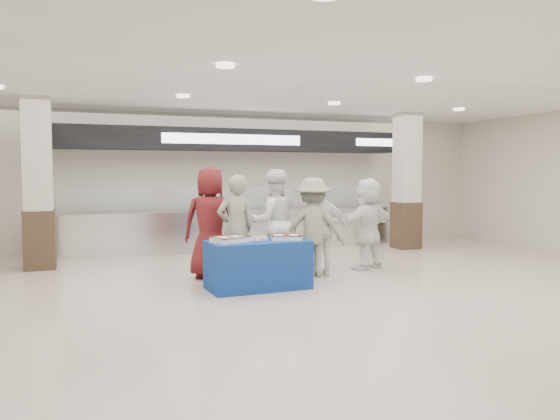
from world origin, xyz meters
name	(u,v)px	position (x,y,z in m)	size (l,w,h in m)	color
ground	(330,301)	(0.00, 0.00, 0.00)	(14.00, 14.00, 0.00)	beige
serving_line	(230,200)	(0.00, 5.40, 1.16)	(8.70, 0.85, 2.80)	silver
column_left	(38,187)	(-4.00, 4.20, 1.53)	(0.55, 0.55, 3.20)	#362618
column_right	(407,184)	(4.00, 4.20, 1.53)	(0.55, 0.55, 3.20)	#362618
display_table	(258,265)	(-0.70, 1.13, 0.38)	(1.55, 0.78, 0.75)	navy
sheet_cake_left	(230,239)	(-1.15, 1.12, 0.80)	(0.61, 0.54, 0.10)	white
sheet_cake_right	(286,237)	(-0.24, 1.12, 0.80)	(0.53, 0.46, 0.10)	white
cupcake_tray	(256,239)	(-0.71, 1.18, 0.78)	(0.36, 0.28, 0.06)	#B6B6BB
civilian_maroon	(211,222)	(-1.19, 2.23, 0.96)	(0.94, 0.61, 1.91)	maroon
soldier_a	(236,228)	(-0.88, 1.77, 0.89)	(0.65, 0.42, 1.77)	gray
chef_tall	(274,222)	(-0.08, 2.12, 0.93)	(0.91, 0.71, 1.86)	white
chef_short	(321,229)	(0.67, 1.77, 0.82)	(0.96, 0.40, 1.64)	white
soldier_b	(313,227)	(0.51, 1.77, 0.86)	(1.11, 0.64, 1.72)	gray
civilian_white	(368,224)	(1.76, 2.08, 0.85)	(1.58, 0.50, 1.71)	white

